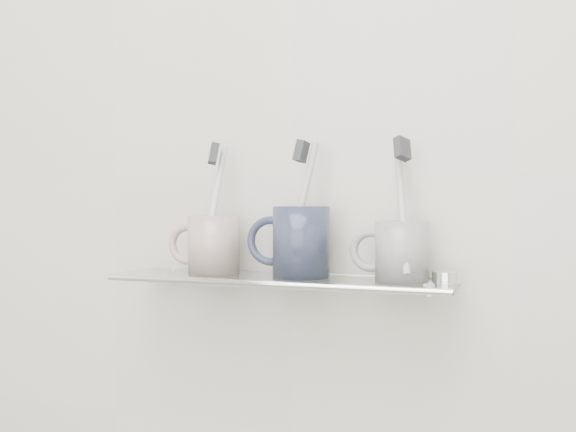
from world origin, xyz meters
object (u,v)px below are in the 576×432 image
at_px(mug_left, 214,245).
at_px(mug_center, 301,242).
at_px(mug_right, 402,251).
at_px(shelf_glass, 279,279).

distance_m(mug_left, mug_center, 0.14).
distance_m(mug_center, mug_right, 0.14).
relative_size(shelf_glass, mug_right, 6.09).
xyz_separation_m(shelf_glass, mug_left, (-0.11, 0.00, 0.05)).
bearing_deg(shelf_glass, mug_right, 1.62).
relative_size(shelf_glass, mug_center, 4.90).
bearing_deg(mug_right, mug_center, -174.84).
xyz_separation_m(shelf_glass, mug_right, (0.18, 0.00, 0.05)).
height_order(shelf_glass, mug_left, mug_left).
height_order(shelf_glass, mug_center, mug_center).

